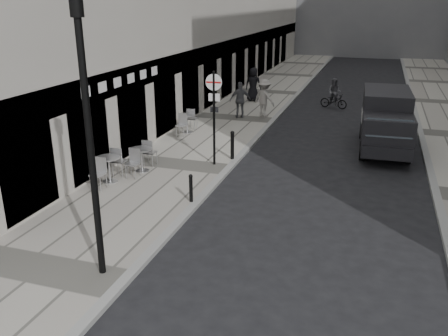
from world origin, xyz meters
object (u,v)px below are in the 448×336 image
(cyclist, at_px, (334,97))
(lamppost, at_px, (89,134))
(sign_post, at_px, (214,106))
(panel_van, at_px, (386,118))

(cyclist, bearing_deg, lamppost, -83.44)
(lamppost, height_order, cyclist, lamppost)
(sign_post, bearing_deg, lamppost, -94.62)
(lamppost, bearing_deg, sign_post, 90.00)
(lamppost, distance_m, panel_van, 13.60)
(sign_post, relative_size, lamppost, 0.59)
(lamppost, relative_size, panel_van, 1.14)
(lamppost, xyz_separation_m, panel_van, (5.94, 12.06, -2.02))
(lamppost, relative_size, cyclist, 3.42)
(panel_van, bearing_deg, cyclist, 108.12)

